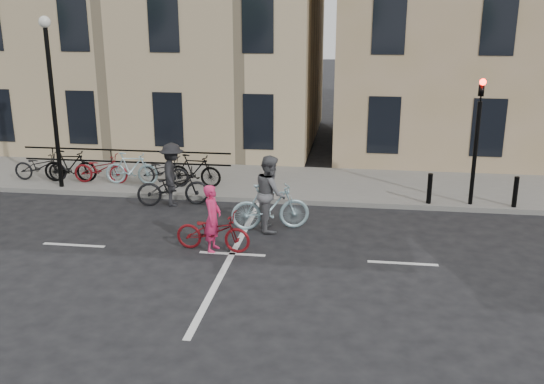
# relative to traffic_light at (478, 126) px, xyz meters

# --- Properties ---
(ground) EXTENTS (120.00, 120.00, 0.00)m
(ground) POSITION_rel_traffic_light_xyz_m (-6.20, -4.34, -2.45)
(ground) COLOR black
(ground) RESTS_ON ground
(sidewalk) EXTENTS (46.00, 4.00, 0.15)m
(sidewalk) POSITION_rel_traffic_light_xyz_m (-10.20, 1.66, -2.38)
(sidewalk) COLOR slate
(sidewalk) RESTS_ON ground
(building_west) EXTENTS (20.00, 10.00, 10.00)m
(building_west) POSITION_rel_traffic_light_xyz_m (-15.20, 8.66, 2.70)
(building_west) COLOR #CCB28A
(building_west) RESTS_ON sidewalk
(traffic_light) EXTENTS (0.18, 0.30, 3.90)m
(traffic_light) POSITION_rel_traffic_light_xyz_m (0.00, 0.00, 0.00)
(traffic_light) COLOR black
(traffic_light) RESTS_ON sidewalk
(lamp_post) EXTENTS (0.36, 0.36, 5.28)m
(lamp_post) POSITION_rel_traffic_light_xyz_m (-12.70, 0.06, 1.04)
(lamp_post) COLOR black
(lamp_post) RESTS_ON sidewalk
(bollard_east) EXTENTS (0.14, 0.14, 0.90)m
(bollard_east) POSITION_rel_traffic_light_xyz_m (-1.20, -0.09, -1.85)
(bollard_east) COLOR black
(bollard_east) RESTS_ON sidewalk
(bollard_west) EXTENTS (0.14, 0.14, 0.90)m
(bollard_west) POSITION_rel_traffic_light_xyz_m (1.20, -0.09, -1.85)
(bollard_west) COLOR black
(bollard_west) RESTS_ON sidewalk
(parked_bikes) EXTENTS (7.25, 1.23, 1.05)m
(parked_bikes) POSITION_rel_traffic_light_xyz_m (-11.12, 0.70, -1.81)
(parked_bikes) COLOR black
(parked_bikes) RESTS_ON sidewalk
(cyclist_pink) EXTENTS (1.89, 0.80, 1.64)m
(cyclist_pink) POSITION_rel_traffic_light_xyz_m (-6.70, -4.17, -1.88)
(cyclist_pink) COLOR maroon
(cyclist_pink) RESTS_ON ground
(cyclist_grey) EXTENTS (2.16, 1.14, 2.01)m
(cyclist_grey) POSITION_rel_traffic_light_xyz_m (-5.54, -2.51, -1.64)
(cyclist_grey) COLOR #9AC0CA
(cyclist_grey) RESTS_ON ground
(cyclist_dark) EXTENTS (2.23, 1.36, 1.88)m
(cyclist_dark) POSITION_rel_traffic_light_xyz_m (-8.70, -0.85, -1.71)
(cyclist_dark) COLOR black
(cyclist_dark) RESTS_ON ground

